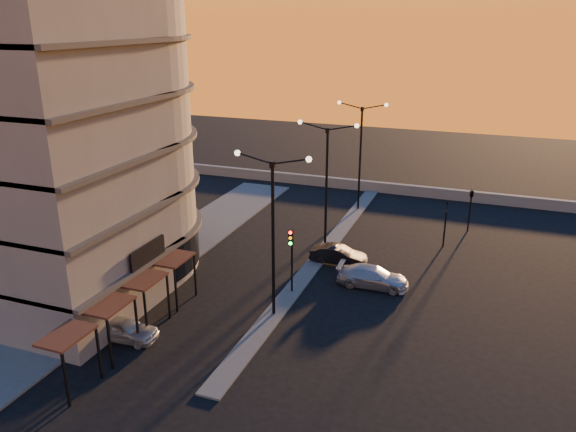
# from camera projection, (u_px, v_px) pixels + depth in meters

# --- Properties ---
(ground) EXTENTS (120.00, 120.00, 0.00)m
(ground) POSITION_uv_depth(u_px,v_px,m) (274.00, 315.00, 32.22)
(ground) COLOR black
(ground) RESTS_ON ground
(sidewalk_west) EXTENTS (5.00, 40.00, 0.12)m
(sidewalk_west) POSITION_uv_depth(u_px,v_px,m) (156.00, 261.00, 39.21)
(sidewalk_west) COLOR #4C4C49
(sidewalk_west) RESTS_ON ground
(median) EXTENTS (1.20, 36.00, 0.12)m
(median) POSITION_uv_depth(u_px,v_px,m) (325.00, 250.00, 41.02)
(median) COLOR #4C4C49
(median) RESTS_ON ground
(parapet) EXTENTS (44.00, 0.50, 1.00)m
(parapet) POSITION_uv_depth(u_px,v_px,m) (393.00, 188.00, 54.33)
(parapet) COLOR slate
(parapet) RESTS_ON ground
(building) EXTENTS (14.35, 17.08, 25.00)m
(building) POSITION_uv_depth(u_px,v_px,m) (51.00, 94.00, 32.90)
(building) COLOR slate
(building) RESTS_ON ground
(streetlamp_near) EXTENTS (4.32, 0.32, 9.51)m
(streetlamp_near) POSITION_uv_depth(u_px,v_px,m) (273.00, 224.00, 30.35)
(streetlamp_near) COLOR black
(streetlamp_near) RESTS_ON ground
(streetlamp_mid) EXTENTS (4.32, 0.32, 9.51)m
(streetlamp_mid) POSITION_uv_depth(u_px,v_px,m) (327.00, 177.00, 39.17)
(streetlamp_mid) COLOR black
(streetlamp_mid) RESTS_ON ground
(streetlamp_far) EXTENTS (4.32, 0.32, 9.51)m
(streetlamp_far) POSITION_uv_depth(u_px,v_px,m) (361.00, 148.00, 47.99)
(streetlamp_far) COLOR black
(streetlamp_far) RESTS_ON ground
(traffic_light_main) EXTENTS (0.28, 0.44, 4.25)m
(traffic_light_main) POSITION_uv_depth(u_px,v_px,m) (291.00, 250.00, 33.79)
(traffic_light_main) COLOR black
(traffic_light_main) RESTS_ON ground
(signal_east_a) EXTENTS (0.13, 0.16, 3.60)m
(signal_east_a) POSITION_uv_depth(u_px,v_px,m) (445.00, 222.00, 41.27)
(signal_east_a) COLOR black
(signal_east_a) RESTS_ON ground
(signal_east_b) EXTENTS (0.42, 1.99, 3.60)m
(signal_east_b) POSITION_uv_depth(u_px,v_px,m) (472.00, 194.00, 43.91)
(signal_east_b) COLOR black
(signal_east_b) RESTS_ON ground
(car_hatchback) EXTENTS (3.85, 1.80, 1.28)m
(car_hatchback) POSITION_uv_depth(u_px,v_px,m) (123.00, 328.00, 29.62)
(car_hatchback) COLOR silver
(car_hatchback) RESTS_ON ground
(car_sedan) EXTENTS (3.88, 1.39, 1.27)m
(car_sedan) POSITION_uv_depth(u_px,v_px,m) (338.00, 255.00, 38.77)
(car_sedan) COLOR black
(car_sedan) RESTS_ON ground
(car_wagon) EXTENTS (4.56, 1.94, 1.31)m
(car_wagon) POSITION_uv_depth(u_px,v_px,m) (373.00, 277.00, 35.46)
(car_wagon) COLOR #B1B2B9
(car_wagon) RESTS_ON ground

